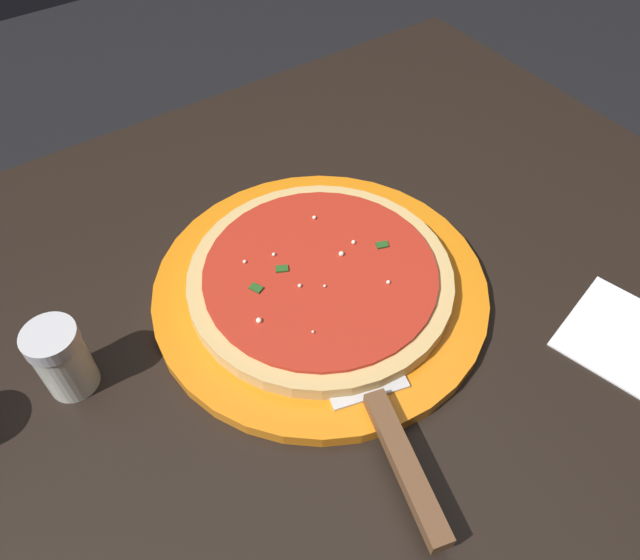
{
  "coord_description": "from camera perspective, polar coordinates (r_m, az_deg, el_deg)",
  "views": [
    {
      "loc": [
        0.22,
        0.3,
        1.21
      ],
      "look_at": [
        0.0,
        -0.02,
        0.76
      ],
      "focal_mm": 33.63,
      "sensor_mm": 36.0,
      "label": 1
    }
  ],
  "objects": [
    {
      "name": "ground_plane",
      "position": [
        1.27,
        0.55,
        -23.59
      ],
      "size": [
        5.0,
        5.0,
        0.0
      ],
      "primitive_type": "plane",
      "color": "black"
    },
    {
      "name": "pizza_server",
      "position": [
        0.51,
        6.17,
        -13.26
      ],
      "size": [
        0.1,
        0.22,
        0.01
      ],
      "color": "silver",
      "rests_on": "serving_plate"
    },
    {
      "name": "pizza",
      "position": [
        0.59,
        -0.0,
        0.21
      ],
      "size": [
        0.26,
        0.26,
        0.02
      ],
      "color": "#DBB26B",
      "rests_on": "serving_plate"
    },
    {
      "name": "parmesan_shaker",
      "position": [
        0.56,
        -23.35,
        -6.91
      ],
      "size": [
        0.05,
        0.05,
        0.07
      ],
      "color": "silver",
      "rests_on": "restaurant_table"
    },
    {
      "name": "serving_plate",
      "position": [
        0.6,
        0.0,
        -0.81
      ],
      "size": [
        0.33,
        0.33,
        0.01
      ],
      "primitive_type": "cylinder",
      "color": "orange",
      "rests_on": "restaurant_table"
    },
    {
      "name": "restaurant_table",
      "position": [
        0.72,
        0.91,
        -9.57
      ],
      "size": [
        0.97,
        0.79,
        0.74
      ],
      "color": "black",
      "rests_on": "ground_plane"
    }
  ]
}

